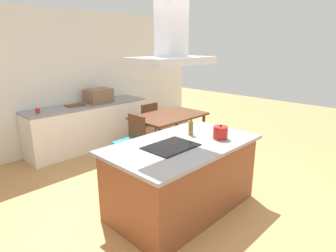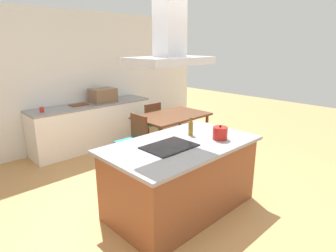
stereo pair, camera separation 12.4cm
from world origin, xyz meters
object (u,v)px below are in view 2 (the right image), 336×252
olive_oil_bottle (191,128)px  cutting_board (79,105)px  coffee_mug_red (42,110)px  range_hood (170,40)px  tea_kettle (220,133)px  cooktop (169,146)px  countertop_microwave (103,95)px  chair_at_left_end (134,137)px  chair_facing_back_wall (150,120)px  dining_table (172,119)px

olive_oil_bottle → cutting_board: size_ratio=0.68×
coffee_mug_red → range_hood: bearing=-82.0°
tea_kettle → range_hood: bearing=160.1°
cooktop → coffee_mug_red: (-0.40, 2.83, 0.04)m
countertop_microwave → chair_at_left_end: 1.47m
tea_kettle → range_hood: size_ratio=0.26×
tea_kettle → chair_facing_back_wall: (0.89, 2.43, -0.47)m
olive_oil_bottle → chair_at_left_end: 1.49m
tea_kettle → range_hood: (-0.66, 0.24, 1.12)m
tea_kettle → cooktop: bearing=160.1°
dining_table → chair_at_left_end: chair_at_left_end is taller
chair_at_left_end → cutting_board: bearing=101.2°
cooktop → dining_table: 2.19m
cooktop → chair_facing_back_wall: (1.55, 2.19, -0.40)m
coffee_mug_red → chair_facing_back_wall: bearing=-18.1°
tea_kettle → coffee_mug_red: (-1.06, 3.07, -0.04)m
dining_table → tea_kettle: bearing=-116.7°
cooktop → range_hood: (-0.00, 0.00, 1.20)m
cooktop → dining_table: cooktop is taller
olive_oil_bottle → chair_facing_back_wall: bearing=63.4°
tea_kettle → countertop_microwave: bearing=86.2°
coffee_mug_red → range_hood: size_ratio=0.10×
countertop_microwave → cutting_board: size_ratio=1.47×
olive_oil_bottle → cutting_board: 2.81m
tea_kettle → cutting_board: bearing=95.5°
chair_facing_back_wall → range_hood: size_ratio=0.99×
range_hood → chair_facing_back_wall: bearing=54.7°
cutting_board → range_hood: range_hood is taller
coffee_mug_red → dining_table: coffee_mug_red is taller
countertop_microwave → chair_facing_back_wall: 1.10m
countertop_microwave → coffee_mug_red: countertop_microwave is taller
cooktop → coffee_mug_red: 2.86m
olive_oil_bottle → dining_table: bearing=53.5°
countertop_microwave → chair_facing_back_wall: countertop_microwave is taller
coffee_mug_red → chair_at_left_end: (1.03, -1.30, -0.44)m
tea_kettle → olive_oil_bottle: bearing=111.6°
cutting_board → dining_table: cutting_board is taller
olive_oil_bottle → coffee_mug_red: size_ratio=2.58×
cutting_board → chair_facing_back_wall: cutting_board is taller
tea_kettle → olive_oil_bottle: olive_oil_bottle is taller
olive_oil_bottle → countertop_microwave: countertop_microwave is taller
dining_table → chair_at_left_end: size_ratio=1.57×
cooktop → chair_facing_back_wall: size_ratio=0.67×
tea_kettle → dining_table: bearing=63.3°
countertop_microwave → tea_kettle: bearing=-93.8°
countertop_microwave → chair_at_left_end: (-0.24, -1.35, -0.53)m
cooktop → range_hood: 1.20m
countertop_microwave → range_hood: size_ratio=0.56×
tea_kettle → countertop_microwave: (0.21, 3.12, 0.06)m
chair_facing_back_wall → range_hood: bearing=-125.3°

